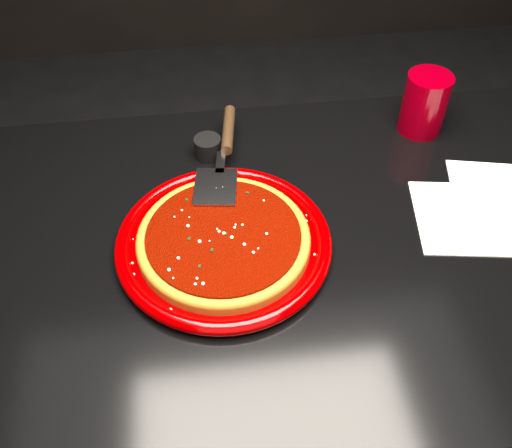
{
  "coord_description": "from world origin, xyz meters",
  "views": [
    {
      "loc": [
        -0.16,
        -0.65,
        1.5
      ],
      "look_at": [
        -0.07,
        0.03,
        0.77
      ],
      "focal_mm": 40.0,
      "sensor_mm": 36.0,
      "label": 1
    }
  ],
  "objects_px": {
    "table": "(288,349)",
    "cup": "(425,104)",
    "ramekin": "(208,147)",
    "plate": "(224,242)",
    "pizza_server": "(224,154)"
  },
  "relations": [
    {
      "from": "cup",
      "to": "ramekin",
      "type": "relative_size",
      "value": 2.36
    },
    {
      "from": "table",
      "to": "pizza_server",
      "type": "height_order",
      "value": "pizza_server"
    },
    {
      "from": "pizza_server",
      "to": "cup",
      "type": "relative_size",
      "value": 2.56
    },
    {
      "from": "table",
      "to": "cup",
      "type": "relative_size",
      "value": 9.34
    },
    {
      "from": "cup",
      "to": "ramekin",
      "type": "bearing_deg",
      "value": -176.27
    },
    {
      "from": "pizza_server",
      "to": "ramekin",
      "type": "xyz_separation_m",
      "value": [
        -0.03,
        0.06,
        -0.03
      ]
    },
    {
      "from": "table",
      "to": "cup",
      "type": "distance_m",
      "value": 0.61
    },
    {
      "from": "cup",
      "to": "ramekin",
      "type": "distance_m",
      "value": 0.46
    },
    {
      "from": "table",
      "to": "ramekin",
      "type": "relative_size",
      "value": 22.09
    },
    {
      "from": "plate",
      "to": "pizza_server",
      "type": "xyz_separation_m",
      "value": [
        0.02,
        0.19,
        0.03
      ]
    },
    {
      "from": "table",
      "to": "plate",
      "type": "xyz_separation_m",
      "value": [
        -0.13,
        -0.0,
        0.39
      ]
    },
    {
      "from": "plate",
      "to": "pizza_server",
      "type": "relative_size",
      "value": 1.14
    },
    {
      "from": "pizza_server",
      "to": "ramekin",
      "type": "bearing_deg",
      "value": 124.77
    },
    {
      "from": "table",
      "to": "ramekin",
      "type": "height_order",
      "value": "ramekin"
    },
    {
      "from": "cup",
      "to": "table",
      "type": "bearing_deg",
      "value": -138.49
    }
  ]
}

